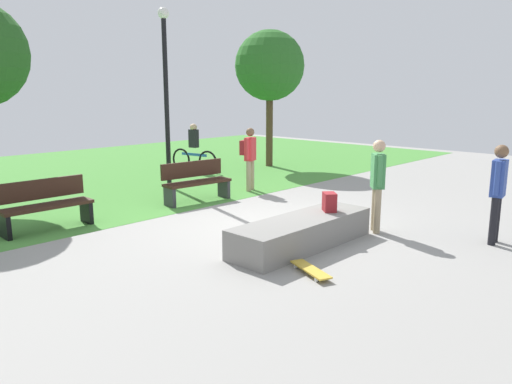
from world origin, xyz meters
TOP-DOWN VIEW (x-y plane):
  - ground_plane at (0.00, 0.00)m, footprint 28.00×28.00m
  - grass_lawn at (0.00, 7.95)m, footprint 26.60×12.11m
  - concrete_ledge at (-0.68, -1.33)m, footprint 2.75×0.83m
  - backpack_on_ledge at (0.00, -1.37)m, footprint 0.34×0.34m
  - skater_performing_trick at (1.63, -3.52)m, footprint 0.43×0.24m
  - skater_watching at (0.89, -1.76)m, footprint 0.37×0.36m
  - skateboard_by_ledge at (-1.58, -2.19)m, footprint 0.48×0.82m
  - park_bench_far_right at (-3.11, 2.65)m, footprint 1.61×0.50m
  - park_bench_near_lamppost at (0.26, 2.49)m, footprint 1.64×0.63m
  - tree_leaning_ash at (5.47, 4.94)m, footprint 2.26×2.26m
  - lamp_post at (0.85, 4.29)m, footprint 0.28×0.28m
  - pedestrian_with_backpack at (2.01, 2.50)m, footprint 0.41×0.42m
  - cyclist_on_bicycle at (3.00, 5.89)m, footprint 0.36×1.80m

SIDE VIEW (x-z plane):
  - ground_plane at x=0.00m, z-range 0.00..0.00m
  - grass_lawn at x=0.00m, z-range 0.00..0.01m
  - skateboard_by_ledge at x=-1.58m, z-range 0.02..0.10m
  - concrete_ledge at x=-0.68m, z-range 0.00..0.47m
  - park_bench_far_right at x=-3.11m, z-range 0.03..0.94m
  - park_bench_near_lamppost at x=0.26m, z-range 0.03..0.94m
  - backpack_on_ledge at x=0.00m, z-range 0.47..0.79m
  - cyclist_on_bicycle at x=3.00m, z-range -0.13..1.39m
  - pedestrian_with_backpack at x=2.01m, z-range 0.15..1.73m
  - skater_performing_trick at x=1.63m, z-range 0.13..1.77m
  - skater_watching at x=0.89m, z-range 0.13..1.78m
  - lamp_post at x=0.85m, z-range 0.46..4.95m
  - tree_leaning_ash at x=5.47m, z-range 1.06..5.48m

